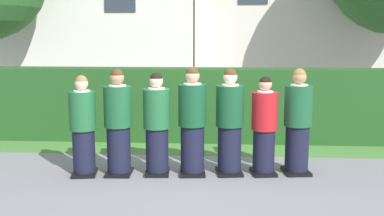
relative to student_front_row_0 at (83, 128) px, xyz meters
The scene contains 10 objects.
ground_plane 1.83m from the student_front_row_0, ahead, with size 60.00×60.00×0.00m, color slate.
student_front_row_0 is the anchor object (origin of this frame).
student_front_row_1 0.54m from the student_front_row_0, ahead, with size 0.43×0.53×1.65m.
student_front_row_2 1.13m from the student_front_row_0, ahead, with size 0.42×0.48×1.60m.
student_front_row_3 1.69m from the student_front_row_0, ahead, with size 0.44×0.51×1.68m.
student_front_row_4 2.26m from the student_front_row_0, ahead, with size 0.45×0.53×1.66m.
student_in_red_blazer 2.80m from the student_front_row_0, ahead, with size 0.42×0.49×1.54m.
student_front_row_6 3.33m from the student_front_row_0, ahead, with size 0.44×0.55×1.65m.
hedge 3.01m from the student_front_row_0, 56.27° to the left, with size 9.57×0.70×1.49m.
lawn_strip 2.50m from the student_front_row_0, 45.55° to the left, with size 9.57×0.90×0.01m, color #477A38.
Camera 1 is at (0.46, -6.92, 2.16)m, focal length 42.86 mm.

